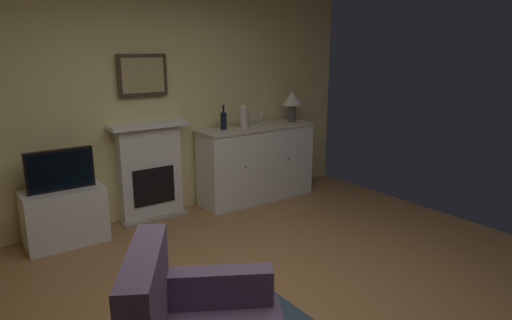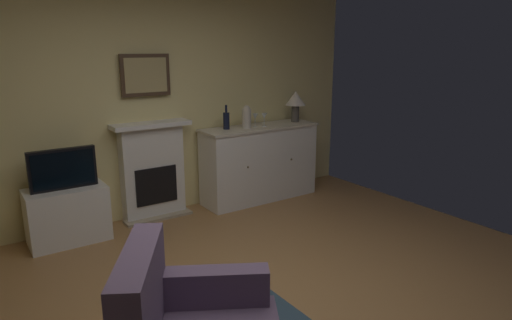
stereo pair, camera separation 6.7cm
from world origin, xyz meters
name	(u,v)px [view 2 (the right image)]	position (x,y,z in m)	size (l,w,h in m)	color
wall_rear	(135,88)	(0.00, 2.49, 1.47)	(5.87, 0.06, 2.93)	#EAD68C
fireplace_unit	(153,170)	(0.10, 2.37, 0.55)	(0.87, 0.30, 1.10)	white
framed_picture	(146,75)	(0.10, 2.41, 1.61)	(0.55, 0.04, 0.45)	#473323
sideboard_cabinet	(259,163)	(1.45, 2.19, 0.47)	(1.53, 0.49, 0.95)	white
table_lamp	(296,101)	(2.02, 2.19, 1.23)	(0.26, 0.26, 0.40)	#4C4742
wine_bottle	(226,120)	(1.00, 2.24, 1.05)	(0.08, 0.08, 0.29)	black
wine_glass_left	(255,117)	(1.37, 2.18, 1.07)	(0.07, 0.07, 0.16)	silver
wine_glass_center	(264,117)	(1.48, 2.14, 1.07)	(0.07, 0.07, 0.16)	silver
vase_decorative	(247,117)	(1.22, 2.14, 1.09)	(0.11, 0.11, 0.28)	beige
tv_cabinet	(68,215)	(-0.88, 2.20, 0.28)	(0.75, 0.42, 0.56)	white
tv_set	(63,169)	(-0.88, 2.18, 0.76)	(0.62, 0.07, 0.40)	black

